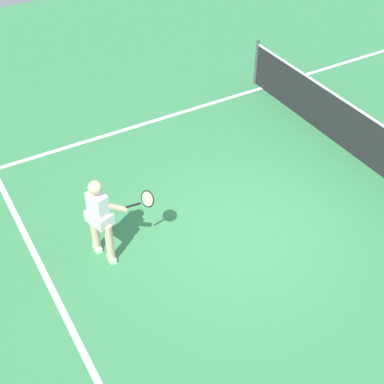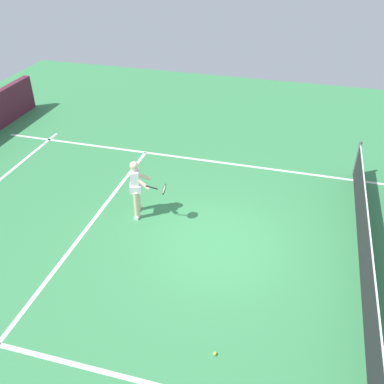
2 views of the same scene
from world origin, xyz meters
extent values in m
plane|color=#38844C|center=(0.00, 0.00, 0.00)|extent=(24.16, 24.16, 0.00)
cube|color=white|center=(0.00, -3.26, 0.00)|extent=(7.71, 0.10, 0.01)
cube|color=white|center=(-3.85, 0.00, 0.00)|extent=(0.10, 16.58, 0.01)
cylinder|color=#4C4C51|center=(-4.15, 3.22, 0.56)|extent=(0.08, 0.08, 1.11)
cube|color=#232326|center=(0.00, 3.22, 0.50)|extent=(8.23, 0.02, 0.99)
cylinder|color=beige|center=(-0.80, -2.32, 0.39)|extent=(0.13, 0.13, 0.78)
cylinder|color=beige|center=(-0.46, -2.21, 0.39)|extent=(0.13, 0.13, 0.78)
cube|color=white|center=(-0.80, -2.32, 0.04)|extent=(0.20, 0.10, 0.08)
cube|color=white|center=(-0.46, -2.21, 0.04)|extent=(0.20, 0.10, 0.08)
cube|color=white|center=(-0.63, -2.26, 1.04)|extent=(0.37, 0.29, 0.52)
cube|color=white|center=(-0.63, -2.26, 0.84)|extent=(0.47, 0.39, 0.20)
sphere|color=beige|center=(-0.63, -2.26, 1.44)|extent=(0.22, 0.22, 0.22)
cylinder|color=beige|center=(-0.82, -2.17, 1.06)|extent=(0.39, 0.41, 0.37)
cylinder|color=beige|center=(-0.53, -2.08, 1.06)|extent=(0.15, 0.49, 0.37)
cylinder|color=black|center=(-0.43, -1.76, 1.02)|extent=(0.12, 0.29, 0.14)
torus|color=black|center=(-0.52, -1.48, 0.96)|extent=(0.31, 0.20, 0.28)
cylinder|color=beige|center=(-0.52, -1.48, 0.96)|extent=(0.26, 0.16, 0.23)
camera|label=1|loc=(5.57, -4.19, 6.65)|focal=51.78mm
camera|label=2|loc=(7.84, 1.52, 6.69)|focal=40.70mm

